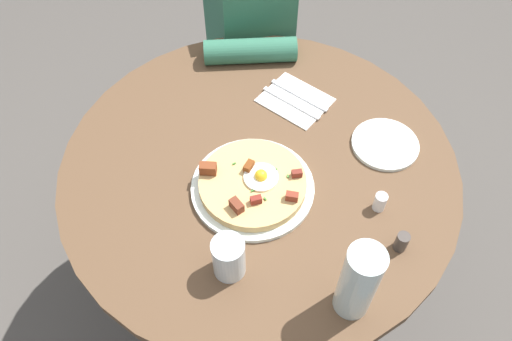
{
  "coord_description": "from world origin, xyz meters",
  "views": [
    {
      "loc": [
        -0.72,
        0.2,
        1.72
      ],
      "look_at": [
        -0.04,
        0.02,
        0.76
      ],
      "focal_mm": 35.52,
      "sensor_mm": 36.0,
      "label": 1
    }
  ],
  "objects": [
    {
      "name": "water_glass",
      "position": [
        -0.25,
        0.13,
        0.8
      ],
      "size": [
        0.07,
        0.07,
        0.1
      ],
      "primitive_type": "cylinder",
      "color": "silver",
      "rests_on": "dining_table"
    },
    {
      "name": "knife",
      "position": [
        0.17,
        -0.13,
        0.75
      ],
      "size": [
        0.15,
        0.12,
        0.0
      ],
      "primitive_type": "cube",
      "rotation": [
        0.0,
        0.0,
        0.64
      ],
      "color": "silver",
      "rests_on": "napkin"
    },
    {
      "name": "person_seated",
      "position": [
        0.64,
        -0.13,
        0.51
      ],
      "size": [
        0.52,
        0.33,
        1.14
      ],
      "color": "#2D2D33",
      "rests_on": "ground_plane"
    },
    {
      "name": "breakfast_pizza",
      "position": [
        -0.07,
        0.04,
        0.77
      ],
      "size": [
        0.25,
        0.25,
        0.05
      ],
      "color": "tan",
      "rests_on": "pizza_plate"
    },
    {
      "name": "salt_shaker",
      "position": [
        -0.19,
        -0.23,
        0.77
      ],
      "size": [
        0.03,
        0.03,
        0.05
      ],
      "primitive_type": "cylinder",
      "color": "white",
      "rests_on": "dining_table"
    },
    {
      "name": "ground_plane",
      "position": [
        0.0,
        0.0,
        0.0
      ],
      "size": [
        6.0,
        6.0,
        0.0
      ],
      "primitive_type": "plane",
      "color": "#4C4742"
    },
    {
      "name": "pizza_plate",
      "position": [
        -0.07,
        0.04,
        0.75
      ],
      "size": [
        0.29,
        0.29,
        0.01
      ],
      "primitive_type": "cylinder",
      "color": "silver",
      "rests_on": "dining_table"
    },
    {
      "name": "bread_plate",
      "position": [
        -0.03,
        -0.32,
        0.75
      ],
      "size": [
        0.17,
        0.17,
        0.01
      ],
      "primitive_type": "cylinder",
      "color": "silver",
      "rests_on": "dining_table"
    },
    {
      "name": "water_bottle",
      "position": [
        -0.39,
        -0.08,
        0.84
      ],
      "size": [
        0.07,
        0.07,
        0.2
      ],
      "primitive_type": "cylinder",
      "color": "silver",
      "rests_on": "dining_table"
    },
    {
      "name": "pepper_shaker",
      "position": [
        -0.3,
        -0.23,
        0.77
      ],
      "size": [
        0.03,
        0.03,
        0.05
      ],
      "primitive_type": "cylinder",
      "color": "#3F3833",
      "rests_on": "dining_table"
    },
    {
      "name": "napkin",
      "position": [
        0.18,
        -0.15,
        0.75
      ],
      "size": [
        0.22,
        0.21,
        0.0
      ],
      "primitive_type": "cube",
      "rotation": [
        0.0,
        0.0,
        0.64
      ],
      "color": "white",
      "rests_on": "dining_table"
    },
    {
      "name": "fork",
      "position": [
        0.19,
        -0.16,
        0.75
      ],
      "size": [
        0.15,
        0.12,
        0.0
      ],
      "primitive_type": "cube",
      "rotation": [
        0.0,
        0.0,
        0.64
      ],
      "color": "silver",
      "rests_on": "napkin"
    },
    {
      "name": "dining_table",
      "position": [
        0.0,
        0.0,
        0.57
      ],
      "size": [
        0.97,
        0.97,
        0.74
      ],
      "color": "brown",
      "rests_on": "ground_plane"
    }
  ]
}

